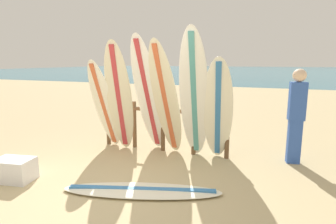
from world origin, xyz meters
name	(u,v)px	position (x,y,z in m)	size (l,w,h in m)	color
ground_plane	(92,197)	(0.00, 0.00, 0.00)	(120.00, 120.00, 0.00)	tan
ocean_water	(265,70)	(0.00, 58.00, 0.00)	(120.00, 80.00, 0.01)	teal
surfboard_rack	(163,122)	(0.14, 2.30, 0.62)	(2.81, 0.09, 1.03)	brown
surfboard_leaning_far_left	(104,105)	(-1.07, 1.96, 0.97)	(0.62, 0.82, 1.94)	white
surfboard_leaning_left	(119,98)	(-0.65, 1.89, 1.15)	(0.64, 0.74, 2.31)	beige
surfboard_leaning_center_left	(148,96)	(-0.05, 2.00, 1.20)	(0.56, 1.04, 2.40)	white
surfboard_leaning_center	(166,100)	(0.35, 1.95, 1.15)	(0.66, 0.99, 2.30)	beige
surfboard_leaning_center_right	(194,97)	(0.94, 1.86, 1.24)	(0.67, 1.11, 2.48)	white
surfboard_leaning_right	(218,111)	(1.36, 2.01, 0.99)	(0.67, 0.90, 1.98)	white
surfboard_lying_on_sand	(142,191)	(0.59, 0.37, 0.04)	(2.38, 1.19, 0.08)	silver
beachgoer_standing	(296,112)	(2.70, 2.50, 0.97)	(0.31, 0.24, 1.76)	#3359B2
small_boat_offshore	(191,73)	(-9.13, 35.92, 0.26)	(2.28, 1.80, 0.71)	silver
cooler_box	(14,170)	(-1.50, 0.02, 0.18)	(0.60, 0.40, 0.36)	white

